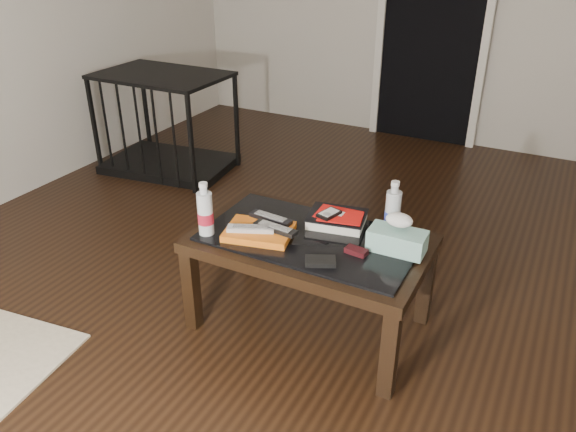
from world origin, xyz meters
name	(u,v)px	position (x,y,z in m)	size (l,w,h in m)	color
ground	(362,303)	(0.00, 0.00, 0.00)	(5.00, 5.00, 0.00)	black
doorway	(435,13)	(-0.40, 2.47, 1.02)	(0.90, 0.08, 2.07)	black
coffee_table	(310,249)	(-0.17, -0.26, 0.40)	(1.00, 0.60, 0.46)	black
pet_crate	(168,139)	(-1.90, 0.94, 0.23)	(0.97, 0.71, 0.71)	black
magazines	(259,232)	(-0.37, -0.35, 0.48)	(0.28, 0.21, 0.03)	orange
remote_silver	(251,228)	(-0.39, -0.38, 0.50)	(0.20, 0.05, 0.02)	#B5B5BA
remote_black_front	(275,228)	(-0.30, -0.33, 0.50)	(0.20, 0.05, 0.02)	black
remote_black_back	(271,218)	(-0.36, -0.25, 0.50)	(0.20, 0.05, 0.02)	black
textbook	(337,219)	(-0.11, -0.10, 0.48)	(0.25, 0.20, 0.05)	black
dvd_mailers	(338,214)	(-0.11, -0.10, 0.51)	(0.19, 0.14, 0.01)	red
ipod	(329,214)	(-0.14, -0.13, 0.52)	(0.06, 0.10, 0.02)	black
flip_phone	(356,251)	(0.06, -0.30, 0.47)	(0.09, 0.05, 0.02)	black
wallet	(320,261)	(-0.04, -0.43, 0.47)	(0.12, 0.07, 0.02)	black
water_bottle_left	(205,209)	(-0.58, -0.44, 0.58)	(0.07, 0.07, 0.24)	silver
water_bottle_right	(393,207)	(0.13, -0.06, 0.58)	(0.07, 0.07, 0.24)	silver
tissue_box	(397,241)	(0.19, -0.20, 0.51)	(0.23, 0.12, 0.09)	teal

